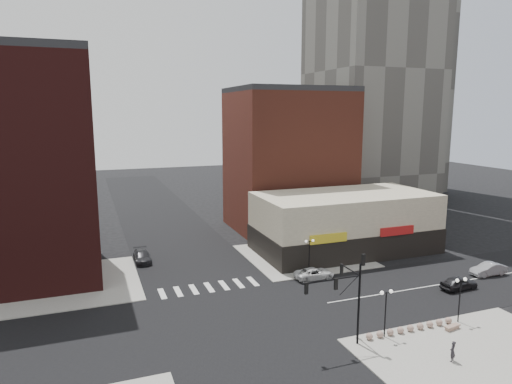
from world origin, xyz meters
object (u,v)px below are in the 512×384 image
white_suv (314,274)px  street_lamp_se_a (386,301)px  dark_sedan_east (459,283)px  dark_sedan_north (142,256)px  pedestrian (453,351)px  traffic_signal (347,288)px  silver_sedan (488,269)px  stone_bench (452,327)px  street_lamp_ne (309,248)px  street_lamp_se_b (460,289)px

white_suv → street_lamp_se_a: bearing=176.7°
dark_sedan_east → dark_sedan_north: size_ratio=0.87×
pedestrian → traffic_signal: bearing=-69.6°
silver_sedan → dark_sedan_north: 42.22m
traffic_signal → dark_sedan_east: (17.86, 6.04, -4.24)m
white_suv → dark_sedan_north: bearing=53.8°
street_lamp_se_a → white_suv: street_lamp_se_a is taller
street_lamp_se_a → silver_sedan: 22.50m
silver_sedan → stone_bench: silver_sedan is taller
traffic_signal → street_lamp_ne: bearing=73.3°
street_lamp_se_b → silver_sedan: street_lamp_se_b is taller
street_lamp_se_a → dark_sedan_east: street_lamp_se_a is taller
silver_sedan → white_suv: bearing=-105.8°
street_lamp_ne → white_suv: size_ratio=0.90×
silver_sedan → dark_sedan_north: bearing=-115.8°
street_lamp_ne → dark_sedan_east: (13.10, -9.79, -2.57)m
dark_sedan_north → silver_sedan: bearing=-27.4°
traffic_signal → stone_bench: bearing=-6.6°
dark_sedan_north → stone_bench: (23.29, -28.65, -0.39)m
dark_sedan_east → stone_bench: size_ratio=2.55×
white_suv → stone_bench: (5.47, -15.50, -0.32)m
white_suv → stone_bench: bearing=-160.3°
street_lamp_se_b → street_lamp_ne: bearing=113.6°
dark_sedan_east → traffic_signal: bearing=105.7°
street_lamp_se_a → dark_sedan_north: (-16.90, 27.65, -2.58)m
traffic_signal → street_lamp_se_a: traffic_signal is taller
silver_sedan → stone_bench: (-14.30, -9.44, -0.40)m
street_lamp_se_b → silver_sedan: (12.69, 8.44, -2.57)m
traffic_signal → dark_sedan_east: size_ratio=1.82×
dark_sedan_north → stone_bench: size_ratio=2.92×
traffic_signal → dark_sedan_east: 19.32m
dark_sedan_east → silver_sedan: (6.60, 2.23, -0.00)m
street_lamp_ne → dark_sedan_north: size_ratio=0.85×
street_lamp_se_b → dark_sedan_north: street_lamp_se_b is taller
traffic_signal → dark_sedan_north: (-13.13, 27.49, -4.25)m
traffic_signal → silver_sedan: size_ratio=1.78×
dark_sedan_east → pedestrian: pedestrian is taller
street_lamp_ne → traffic_signal: bearing=-106.7°
white_suv → silver_sedan: 20.69m
street_lamp_se_a → white_suv: (0.92, 14.50, -2.65)m
street_lamp_se_b → stone_bench: bearing=-148.2°
pedestrian → silver_sedan: bearing=-172.8°
white_suv → pedestrian: pedestrian is taller
traffic_signal → white_suv: bearing=71.9°
street_lamp_se_b → dark_sedan_east: (6.10, 6.21, -2.57)m
street_lamp_se_b → dark_sedan_north: bearing=132.0°
pedestrian → stone_bench: (3.91, 4.09, -0.62)m
white_suv → pedestrian: (1.57, -19.59, 0.30)m
street_lamp_se_a → street_lamp_ne: same height
street_lamp_se_b → pedestrian: (-5.52, -5.09, -2.35)m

